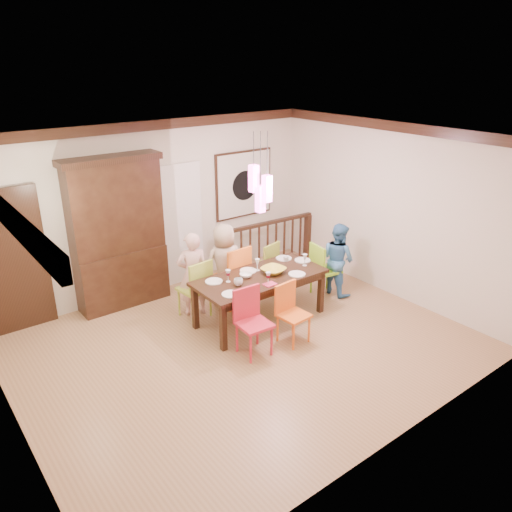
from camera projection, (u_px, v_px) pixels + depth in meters
floor at (245, 345)px, 7.14m from camera, size 6.00×6.00×0.00m
ceiling at (243, 140)px, 6.05m from camera, size 6.00×6.00×0.00m
wall_back at (157, 208)px, 8.43m from camera, size 6.00×0.00×6.00m
wall_right at (390, 211)px, 8.29m from camera, size 0.00×5.00×5.00m
crown_molding at (244, 146)px, 6.08m from camera, size 6.00×5.00×0.16m
panel_door at (10, 265)px, 7.18m from camera, size 1.04×0.07×2.24m
white_doorway at (178, 227)px, 8.75m from camera, size 0.97×0.05×2.22m
painting at (244, 184)px, 9.36m from camera, size 1.25×0.06×1.25m
pendant_cluster at (260, 188)px, 7.04m from camera, size 0.27×0.21×1.14m
dining_table at (260, 281)px, 7.58m from camera, size 2.03×0.94×0.75m
chair_far_left at (194, 284)px, 7.75m from camera, size 0.48×0.48×0.96m
chair_far_mid at (232, 271)px, 8.09m from camera, size 0.49×0.49×1.04m
chair_far_right at (263, 263)px, 8.62m from camera, size 0.49×0.49×0.90m
chair_near_left at (254, 319)px, 6.74m from camera, size 0.45×0.45×0.94m
chair_near_mid at (294, 311)px, 7.05m from camera, size 0.42×0.42×0.87m
chair_end_right at (326, 266)px, 8.45m from camera, size 0.49×0.49×0.93m
china_hutch at (118, 233)px, 7.90m from camera, size 1.56×0.46×2.46m
balustrade at (268, 245)px, 9.50m from camera, size 2.12×0.20×0.96m
person_far_left at (193, 274)px, 7.77m from camera, size 0.58×0.48×1.37m
person_far_mid at (225, 264)px, 8.13m from camera, size 0.74×0.56×1.37m
person_end_right at (338, 259)px, 8.49m from camera, size 0.49×0.62×1.26m
serving_bowl at (273, 270)px, 7.63m from camera, size 0.41×0.41×0.09m
small_bowl at (246, 275)px, 7.49m from camera, size 0.24×0.24×0.06m
cup_left at (238, 282)px, 7.22m from camera, size 0.15×0.15×0.10m
cup_right at (286, 259)px, 8.07m from camera, size 0.10×0.10×0.08m
plate_far_left at (214, 281)px, 7.35m from camera, size 0.26×0.26×0.01m
plate_far_mid at (248, 271)px, 7.71m from camera, size 0.26×0.26×0.01m
plate_far_right at (284, 258)px, 8.18m from camera, size 0.26×0.26×0.01m
plate_near_left at (231, 294)px, 6.95m from camera, size 0.26×0.26×0.01m
plate_near_mid at (297, 274)px, 7.59m from camera, size 0.26×0.26×0.01m
plate_end_right at (303, 260)px, 8.10m from camera, size 0.26×0.26×0.01m
wine_glass_a at (228, 276)px, 7.31m from camera, size 0.08×0.08×0.19m
wine_glass_b at (257, 265)px, 7.70m from camera, size 0.08×0.08×0.19m
wine_glass_c at (268, 278)px, 7.24m from camera, size 0.08×0.08×0.19m
wine_glass_d at (305, 260)px, 7.88m from camera, size 0.08×0.08×0.19m
napkin at (270, 284)px, 7.25m from camera, size 0.18×0.14×0.01m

